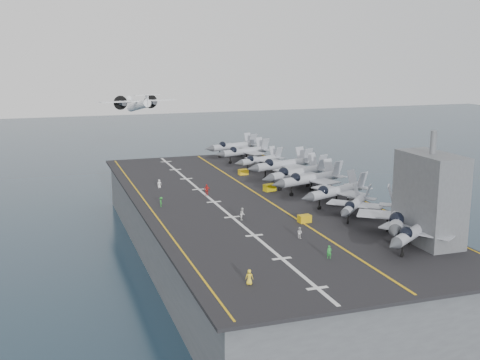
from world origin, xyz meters
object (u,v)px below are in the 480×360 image
object	(u,v)px
fighter_jet_0	(415,230)
transport_plane	(139,106)
island_superstructure	(430,187)
tow_cart_a	(304,219)

from	to	relation	value
fighter_jet_0	transport_plane	xyz separation A→B (m)	(-20.27, 92.34, 8.87)
island_superstructure	transport_plane	bearing A→B (deg)	104.61
fighter_jet_0	island_superstructure	bearing A→B (deg)	30.37
island_superstructure	tow_cart_a	size ratio (longest dim) A/B	7.74
tow_cart_a	transport_plane	size ratio (longest dim) A/B	0.09
fighter_jet_0	tow_cart_a	distance (m)	17.92
fighter_jet_0	tow_cart_a	world-z (taller)	fighter_jet_0
island_superstructure	tow_cart_a	world-z (taller)	island_superstructure
tow_cart_a	transport_plane	distance (m)	78.26
fighter_jet_0	transport_plane	size ratio (longest dim) A/B	0.76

